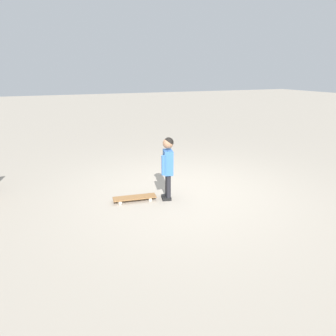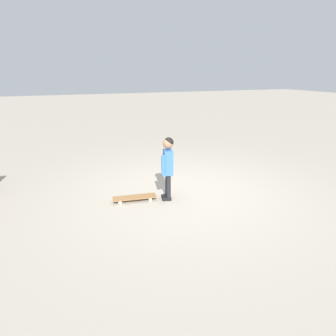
{
  "view_description": "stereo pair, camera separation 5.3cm",
  "coord_description": "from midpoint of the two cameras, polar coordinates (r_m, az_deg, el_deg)",
  "views": [
    {
      "loc": [
        -2.16,
        -4.42,
        2.06
      ],
      "look_at": [
        -0.41,
        -0.14,
        0.55
      ],
      "focal_mm": 31.71,
      "sensor_mm": 36.0,
      "label": 1
    },
    {
      "loc": [
        -2.12,
        -4.44,
        2.06
      ],
      "look_at": [
        -0.41,
        -0.14,
        0.55
      ],
      "focal_mm": 31.71,
      "sensor_mm": 36.0,
      "label": 2
    }
  ],
  "objects": [
    {
      "name": "child_person",
      "position": [
        4.83,
        -0.33,
        1.2
      ],
      "size": [
        0.29,
        0.33,
        1.06
      ],
      "color": "black",
      "rests_on": "ground"
    },
    {
      "name": "ground_plane",
      "position": [
        5.33,
        3.28,
        -4.67
      ],
      "size": [
        50.0,
        50.0,
        0.0
      ],
      "primitive_type": "plane",
      "color": "#9E9384"
    },
    {
      "name": "skateboard",
      "position": [
        4.99,
        -6.73,
        -5.68
      ],
      "size": [
        0.73,
        0.28,
        0.07
      ],
      "color": "olive",
      "rests_on": "ground"
    }
  ]
}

